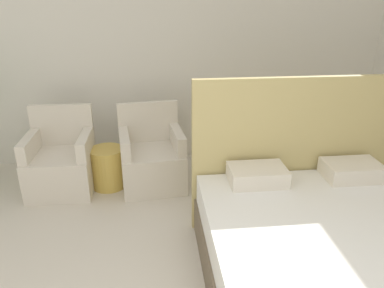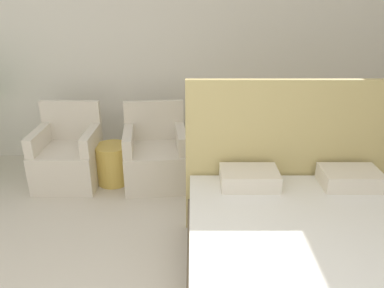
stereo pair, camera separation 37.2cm
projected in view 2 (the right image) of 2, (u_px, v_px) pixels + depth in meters
name	position (u px, v px, depth m)	size (l,w,h in m)	color
wall_back	(158.00, 46.00, 4.57)	(10.00, 0.06, 2.90)	silver
bed	(321.00, 264.00, 2.61)	(1.91, 2.00, 1.42)	brown
armchair_near_window_left	(69.00, 160.00, 4.27)	(0.69, 0.65, 0.91)	beige
armchair_near_window_right	(156.00, 160.00, 4.27)	(0.75, 0.71, 0.91)	beige
side_table	(114.00, 164.00, 4.32)	(0.38, 0.38, 0.46)	gold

